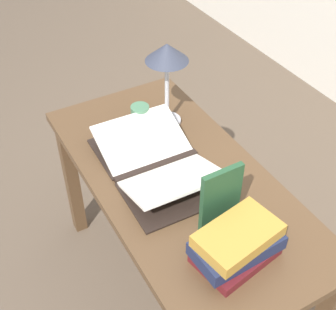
{
  "coord_description": "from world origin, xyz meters",
  "views": [
    {
      "loc": [
        1.09,
        -0.66,
        1.96
      ],
      "look_at": [
        -0.05,
        -0.02,
        0.82
      ],
      "focal_mm": 50.0,
      "sensor_mm": 36.0,
      "label": 1
    }
  ],
  "objects": [
    {
      "name": "ground_plane",
      "position": [
        0.0,
        0.0,
        0.0
      ],
      "size": [
        12.0,
        12.0,
        0.0
      ],
      "primitive_type": "plane",
      "color": "brown"
    },
    {
      "name": "reading_desk",
      "position": [
        0.0,
        0.0,
        0.62
      ],
      "size": [
        1.29,
        0.62,
        0.74
      ],
      "color": "brown",
      "rests_on": "ground_plane"
    },
    {
      "name": "open_book",
      "position": [
        -0.09,
        -0.05,
        0.77
      ],
      "size": [
        0.56,
        0.37,
        0.09
      ],
      "rotation": [
        0.0,
        0.0,
        -0.02
      ],
      "color": "black",
      "rests_on": "reading_desk"
    },
    {
      "name": "book_stack_tall",
      "position": [
        0.4,
        -0.03,
        0.8
      ],
      "size": [
        0.21,
        0.28,
        0.13
      ],
      "color": "maroon",
      "rests_on": "reading_desk"
    },
    {
      "name": "book_standing_upright",
      "position": [
        0.26,
        0.0,
        0.86
      ],
      "size": [
        0.02,
        0.15,
        0.24
      ],
      "rotation": [
        0.0,
        0.0,
        0.01
      ],
      "color": "#234C2D",
      "rests_on": "reading_desk"
    },
    {
      "name": "reading_lamp",
      "position": [
        -0.32,
        0.13,
        1.04
      ],
      "size": [
        0.17,
        0.17,
        0.37
      ],
      "color": "#ADADB2",
      "rests_on": "reading_desk"
    },
    {
      "name": "coffee_mug",
      "position": [
        -0.35,
        0.02,
        0.79
      ],
      "size": [
        0.11,
        0.08,
        0.1
      ],
      "rotation": [
        0.0,
        0.0,
        6.2
      ],
      "color": "#4C7F5B",
      "rests_on": "reading_desk"
    }
  ]
}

